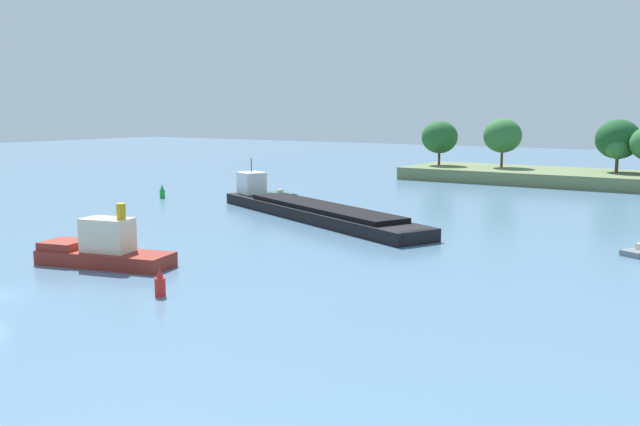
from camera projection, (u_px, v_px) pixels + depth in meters
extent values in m
cube|color=#66754C|center=(599.00, 179.00, 110.45)|extent=(63.37, 17.61, 2.10)
cylinder|color=#513823|center=(439.00, 158.00, 124.99)|extent=(0.44, 0.44, 2.47)
ellipsoid|color=#235B28|center=(440.00, 137.00, 124.43)|extent=(6.49, 6.49, 5.84)
cylinder|color=#513823|center=(502.00, 159.00, 120.24)|extent=(0.44, 0.44, 2.87)
ellipsoid|color=#2D6B33|center=(503.00, 136.00, 119.64)|extent=(6.56, 6.56, 5.90)
cylinder|color=#513823|center=(616.00, 164.00, 110.91)|extent=(0.44, 0.44, 2.47)
ellipsoid|color=#194C23|center=(618.00, 139.00, 110.32)|extent=(7.00, 7.00, 6.30)
cylinder|color=#513823|center=(617.00, 166.00, 109.03)|extent=(0.44, 0.44, 2.39)
ellipsoid|color=#2D6B33|center=(618.00, 148.00, 108.64)|extent=(3.77, 3.77, 3.39)
cube|color=#19472D|center=(282.00, 195.00, 96.91)|extent=(5.06, 2.69, 0.41)
cube|color=beige|center=(280.00, 191.00, 97.11)|extent=(0.67, 0.90, 0.50)
cube|color=black|center=(294.00, 196.00, 95.04)|extent=(0.35, 0.38, 0.56)
cube|color=maroon|center=(105.00, 258.00, 53.34)|extent=(11.25, 5.98, 1.13)
cube|color=maroon|center=(65.00, 244.00, 54.43)|extent=(3.68, 3.72, 0.60)
cube|color=beige|center=(108.00, 235.00, 52.97)|extent=(4.19, 3.08, 2.60)
cylinder|color=gold|center=(121.00, 211.00, 52.26)|extent=(0.70, 0.70, 1.20)
cylinder|color=black|center=(48.00, 252.00, 55.10)|extent=(0.46, 0.75, 0.70)
cube|color=black|center=(315.00, 214.00, 76.18)|extent=(34.26, 18.92, 1.26)
cube|color=black|center=(322.00, 207.00, 74.80)|extent=(24.29, 13.94, 0.50)
cube|color=white|center=(252.00, 183.00, 88.75)|extent=(4.06, 3.85, 2.80)
cylinder|color=#333338|center=(251.00, 165.00, 88.41)|extent=(0.12, 0.12, 1.80)
cube|color=black|center=(417.00, 237.00, 61.81)|extent=(2.36, 3.84, 1.13)
cylinder|color=red|center=(160.00, 287.00, 44.52)|extent=(0.70, 0.70, 1.20)
cone|color=red|center=(160.00, 273.00, 44.38)|extent=(0.49, 0.49, 0.70)
cylinder|color=green|center=(162.00, 194.00, 94.52)|extent=(0.70, 0.70, 1.20)
cone|color=green|center=(162.00, 187.00, 94.39)|extent=(0.49, 0.49, 0.70)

